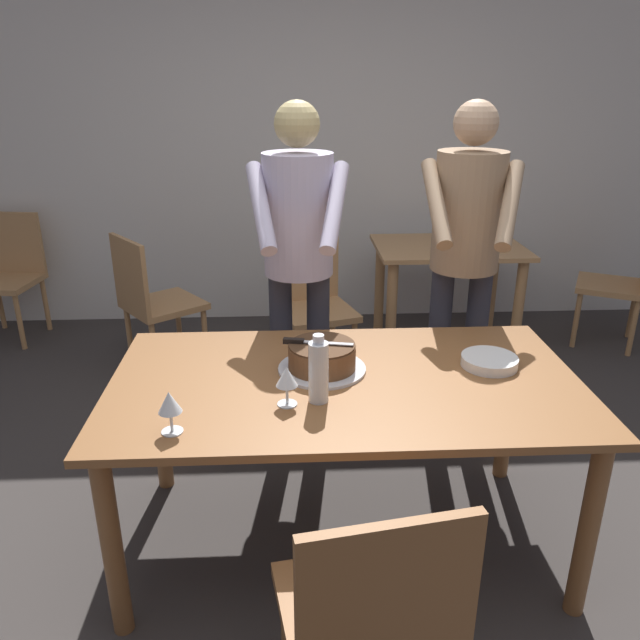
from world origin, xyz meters
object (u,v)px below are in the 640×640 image
Objects in this scene: wine_glass_near at (287,378)px; background_chair_2 at (624,279)px; background_chair_3 at (8,271)px; chair_near_side at (370,618)px; main_dining_table at (345,401)px; cake_on_platter at (322,358)px; wine_glass_far at (170,404)px; background_chair_1 at (313,299)px; water_bottle at (318,371)px; person_cutting_cake at (299,248)px; cake_knife at (303,342)px; plate_stack at (489,361)px; background_table at (447,268)px; background_chair_0 at (152,298)px; person_standing_beside at (465,244)px.

wine_glass_near is 0.16× the size of background_chair_2.
chair_near_side is at bearing -55.03° from background_chair_3.
cake_on_platter is (-0.08, 0.08, 0.15)m from main_dining_table.
wine_glass_far is 3.57m from background_chair_2.
main_dining_table is 1.63m from background_chair_1.
water_bottle is 0.89m from person_cutting_cake.
person_cutting_cake reaches higher than cake_on_platter.
background_chair_3 is (-2.09, 2.25, -0.37)m from cake_knife.
wine_glass_near is (-0.79, -0.27, 0.08)m from plate_stack.
chair_near_side is 2.98m from background_table.
plate_stack is 2.33m from background_chair_0.
person_cutting_cake is (0.06, 0.88, 0.22)m from wine_glass_near.
cake_on_platter is 2.14m from background_table.
background_chair_0 and background_chair_3 have the same top height.
wine_glass_far reaches higher than cake_knife.
chair_near_side reaches higher than cake_knife.
cake_on_platter is at bearing -179.56° from plate_stack.
background_table is (0.26, 1.24, -0.50)m from person_standing_beside.
wine_glass_near is at bearing -117.14° from background_table.
person_standing_beside is 1.72× the size of background_table.
background_chair_0 is at bearing -175.66° from background_chair_2.
background_chair_2 is at bearing -1.77° from background_table.
wine_glass_far is 0.14× the size of background_table.
person_cutting_cake is 1.91× the size of chair_near_side.
cake_knife is 1.22× the size of plate_stack.
background_chair_0 is (-0.92, 0.99, -0.58)m from person_cutting_cake.
plate_stack is 0.13× the size of person_standing_beside.
cake_on_platter is 2.91m from background_chair_2.
chair_near_side is (0.10, -0.70, -0.37)m from water_bottle.
person_cutting_cake is at bearing 90.43° from cake_knife.
person_cutting_cake reaches higher than wine_glass_far.
cake_on_platter is at bearing 84.01° from water_bottle.
chair_near_side reaches higher than main_dining_table.
wine_glass_near is at bearing -95.03° from background_chair_1.
cake_on_platter is 1.92m from background_chair_0.
main_dining_table is at bearing -114.20° from background_table.
person_standing_beside is at bearing 2.19° from person_cutting_cake.
background_chair_0 is at bearing -171.83° from background_table.
water_bottle is at bearing -49.44° from background_chair_3.
chair_near_side is (0.21, -0.68, -0.36)m from wine_glass_near.
person_cutting_cake reaches higher than main_dining_table.
background_chair_1 is (0.53, 1.97, -0.36)m from wine_glass_far.
cake_knife is at bearing -93.53° from background_chair_1.
cake_on_platter is 0.38× the size of background_chair_0.
plate_stack is at bearing 18.61° from wine_glass_near.
background_chair_2 is at bearing 39.95° from wine_glass_far.
chair_near_side is 2.49m from background_chair_1.
background_chair_3 is (-2.82, 2.25, -0.28)m from plate_stack.
plate_stack is 0.22× the size of background_table.
background_chair_2 is at bearing 42.21° from main_dining_table.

